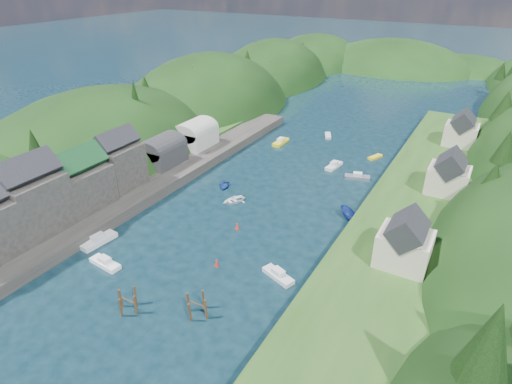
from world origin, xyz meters
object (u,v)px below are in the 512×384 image
Objects in this scene: channel_buoy_near at (217,263)px; channel_buoy_far at (237,226)px; piling_cluster_far at (197,307)px; piling_cluster_near at (128,303)px.

channel_buoy_far is (-2.76, 10.14, 0.00)m from channel_buoy_near.
piling_cluster_near is at bearing -155.04° from piling_cluster_far.
piling_cluster_near is 0.98× the size of piling_cluster_far.
piling_cluster_far is 20.62m from channel_buoy_far.
piling_cluster_far is (8.14, 3.79, 0.03)m from piling_cluster_near.
piling_cluster_near is 14.08m from channel_buoy_near.
channel_buoy_near is at bearing -74.79° from channel_buoy_far.
channel_buoy_far is at bearing 107.73° from piling_cluster_far.
piling_cluster_far reaches higher than channel_buoy_far.
piling_cluster_far is at bearing 24.96° from piling_cluster_near.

